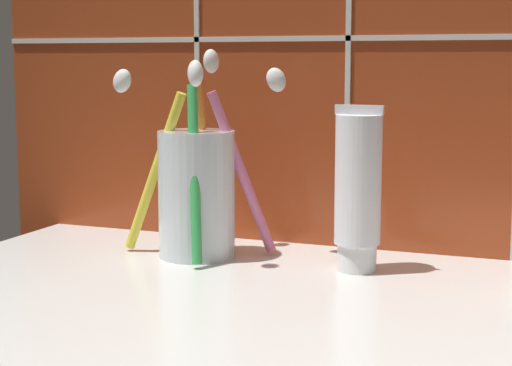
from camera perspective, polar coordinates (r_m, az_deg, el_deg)
name	(u,v)px	position (r cm, az deg, el deg)	size (l,w,h in cm)	color
sink_counter	(259,309)	(65.07, 0.23, -8.40)	(61.11, 38.48, 2.00)	silver
toothbrush_cup	(197,188)	(76.60, -3.96, -0.36)	(16.12, 10.55, 18.67)	silver
toothpaste_tube	(358,190)	(71.48, 6.81, -0.46)	(4.06, 3.87, 13.94)	white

